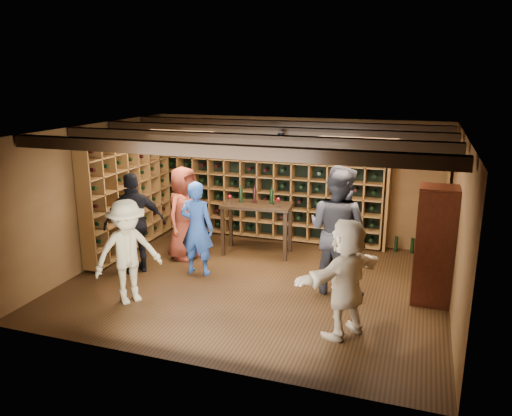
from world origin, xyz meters
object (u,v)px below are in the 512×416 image
(man_grey_suit, at_px, (337,230))
(guest_red_floral, at_px, (184,213))
(guest_woman_black, at_px, (134,223))
(man_blue_shirt, at_px, (197,228))
(guest_beige, at_px, (346,278))
(guest_khaki, at_px, (128,252))
(display_cabinet, at_px, (434,248))
(tasting_table, at_px, (257,210))

(man_grey_suit, relative_size, guest_red_floral, 1.17)
(man_grey_suit, height_order, guest_woman_black, man_grey_suit)
(man_blue_shirt, relative_size, guest_red_floral, 0.94)
(guest_beige, bearing_deg, guest_red_floral, -85.93)
(guest_red_floral, bearing_deg, guest_khaki, -167.29)
(man_blue_shirt, bearing_deg, guest_beige, 154.27)
(display_cabinet, relative_size, guest_beige, 1.10)
(man_grey_suit, bearing_deg, tasting_table, -14.11)
(man_blue_shirt, height_order, guest_red_floral, guest_red_floral)
(tasting_table, bearing_deg, guest_red_floral, -156.36)
(guest_woman_black, bearing_deg, man_grey_suit, 142.42)
(guest_beige, bearing_deg, display_cabinet, 177.15)
(tasting_table, bearing_deg, display_cabinet, -25.39)
(display_cabinet, distance_m, tasting_table, 3.35)
(man_grey_suit, relative_size, guest_beige, 1.28)
(guest_red_floral, height_order, tasting_table, guest_red_floral)
(guest_beige, bearing_deg, guest_woman_black, -70.87)
(guest_woman_black, distance_m, guest_khaki, 1.20)
(man_blue_shirt, bearing_deg, guest_woman_black, 14.24)
(guest_khaki, xyz_separation_m, tasting_table, (1.13, 2.60, 0.06))
(display_cabinet, bearing_deg, man_grey_suit, -175.75)
(guest_woman_black, height_order, guest_beige, guest_woman_black)
(man_blue_shirt, height_order, man_grey_suit, man_grey_suit)
(guest_red_floral, relative_size, guest_beige, 1.09)
(guest_red_floral, xyz_separation_m, tasting_table, (1.19, 0.65, -0.01))
(guest_woman_black, bearing_deg, man_blue_shirt, 152.44)
(guest_beige, relative_size, tasting_table, 1.18)
(guest_woman_black, height_order, tasting_table, guest_woman_black)
(guest_red_floral, height_order, guest_beige, guest_red_floral)
(man_grey_suit, xyz_separation_m, guest_khaki, (-2.86, -1.33, -0.22))
(display_cabinet, height_order, guest_beige, display_cabinet)
(man_blue_shirt, relative_size, guest_beige, 1.02)
(guest_khaki, relative_size, tasting_table, 1.17)
(display_cabinet, xyz_separation_m, guest_beige, (-1.07, -1.40, -0.06))
(guest_woman_black, relative_size, guest_khaki, 1.10)
(man_blue_shirt, relative_size, man_grey_suit, 0.80)
(guest_woman_black, xyz_separation_m, guest_beige, (3.76, -1.03, -0.08))
(guest_khaki, bearing_deg, guest_woman_black, 64.78)
(guest_red_floral, xyz_separation_m, guest_beige, (3.26, -1.91, -0.07))
(display_cabinet, height_order, guest_khaki, display_cabinet)
(man_grey_suit, relative_size, tasting_table, 1.50)
(display_cabinet, distance_m, man_grey_suit, 1.42)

